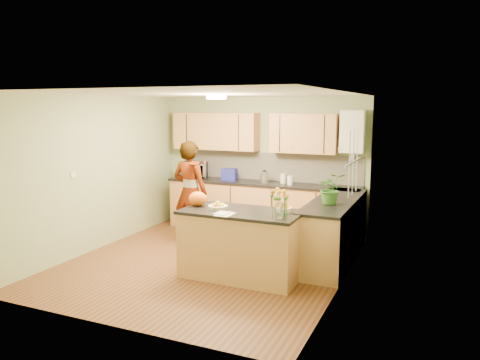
% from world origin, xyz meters
% --- Properties ---
extents(floor, '(4.50, 4.50, 0.00)m').
position_xyz_m(floor, '(0.00, 0.00, 0.00)').
color(floor, '#532F17').
rests_on(floor, ground).
extents(ceiling, '(4.00, 4.50, 0.02)m').
position_xyz_m(ceiling, '(0.00, 0.00, 2.50)').
color(ceiling, silver).
rests_on(ceiling, wall_back).
extents(wall_back, '(4.00, 0.02, 2.50)m').
position_xyz_m(wall_back, '(0.00, 2.25, 1.25)').
color(wall_back, '#9CB07D').
rests_on(wall_back, floor).
extents(wall_front, '(4.00, 0.02, 2.50)m').
position_xyz_m(wall_front, '(0.00, -2.25, 1.25)').
color(wall_front, '#9CB07D').
rests_on(wall_front, floor).
extents(wall_left, '(0.02, 4.50, 2.50)m').
position_xyz_m(wall_left, '(-2.00, 0.00, 1.25)').
color(wall_left, '#9CB07D').
rests_on(wall_left, floor).
extents(wall_right, '(0.02, 4.50, 2.50)m').
position_xyz_m(wall_right, '(2.00, 0.00, 1.25)').
color(wall_right, '#9CB07D').
rests_on(wall_right, floor).
extents(back_counter, '(3.64, 0.62, 0.94)m').
position_xyz_m(back_counter, '(0.10, 1.95, 0.47)').
color(back_counter, '#BD7A4B').
rests_on(back_counter, floor).
extents(right_counter, '(0.62, 2.24, 0.94)m').
position_xyz_m(right_counter, '(1.70, 0.85, 0.47)').
color(right_counter, '#BD7A4B').
rests_on(right_counter, floor).
extents(splashback, '(3.60, 0.02, 0.52)m').
position_xyz_m(splashback, '(0.10, 2.23, 1.20)').
color(splashback, beige).
rests_on(splashback, back_counter).
extents(upper_cabinets, '(3.20, 0.34, 0.70)m').
position_xyz_m(upper_cabinets, '(-0.18, 2.08, 1.85)').
color(upper_cabinets, '#BD7A4B').
rests_on(upper_cabinets, wall_back).
extents(boiler, '(0.40, 0.30, 0.86)m').
position_xyz_m(boiler, '(1.70, 2.09, 1.90)').
color(boiler, white).
rests_on(boiler, wall_back).
extents(window_right, '(0.01, 1.30, 1.05)m').
position_xyz_m(window_right, '(1.99, 0.60, 1.55)').
color(window_right, white).
rests_on(window_right, wall_right).
extents(light_switch, '(0.02, 0.09, 0.09)m').
position_xyz_m(light_switch, '(-1.99, -0.60, 1.30)').
color(light_switch, white).
rests_on(light_switch, wall_left).
extents(ceiling_lamp, '(0.30, 0.30, 0.07)m').
position_xyz_m(ceiling_lamp, '(0.00, 0.30, 2.46)').
color(ceiling_lamp, '#FFEABF').
rests_on(ceiling_lamp, ceiling).
extents(peninsula_island, '(1.62, 0.83, 0.93)m').
position_xyz_m(peninsula_island, '(0.68, -0.34, 0.47)').
color(peninsula_island, '#BD7A4B').
rests_on(peninsula_island, floor).
extents(fruit_dish, '(0.27, 0.27, 0.09)m').
position_xyz_m(fruit_dish, '(0.33, -0.34, 0.97)').
color(fruit_dish, beige).
rests_on(fruit_dish, peninsula_island).
extents(orange_bowl, '(0.21, 0.21, 0.13)m').
position_xyz_m(orange_bowl, '(1.23, -0.19, 0.98)').
color(orange_bowl, beige).
rests_on(orange_bowl, peninsula_island).
extents(flower_vase, '(0.23, 0.23, 0.43)m').
position_xyz_m(flower_vase, '(1.28, -0.52, 1.21)').
color(flower_vase, silver).
rests_on(flower_vase, peninsula_island).
extents(orange_bag, '(0.32, 0.30, 0.20)m').
position_xyz_m(orange_bag, '(-0.01, -0.29, 1.03)').
color(orange_bag, orange).
rests_on(orange_bag, peninsula_island).
extents(papers, '(0.20, 0.28, 0.01)m').
position_xyz_m(papers, '(0.58, -0.64, 0.94)').
color(papers, white).
rests_on(papers, peninsula_island).
extents(violinist, '(0.67, 0.47, 1.76)m').
position_xyz_m(violinist, '(-0.78, 0.83, 0.88)').
color(violinist, '#DBA786').
rests_on(violinist, floor).
extents(violin, '(0.57, 0.50, 0.14)m').
position_xyz_m(violin, '(-0.58, 0.61, 1.40)').
color(violin, '#4B1204').
rests_on(violin, violinist).
extents(microwave, '(0.62, 0.52, 0.29)m').
position_xyz_m(microwave, '(-1.34, 1.97, 1.09)').
color(microwave, white).
rests_on(microwave, back_counter).
extents(blue_box, '(0.30, 0.23, 0.22)m').
position_xyz_m(blue_box, '(-0.55, 1.94, 1.05)').
color(blue_box, navy).
rests_on(blue_box, back_counter).
extents(kettle, '(0.15, 0.15, 0.28)m').
position_xyz_m(kettle, '(0.16, 1.92, 1.05)').
color(kettle, '#BBBBC0').
rests_on(kettle, back_counter).
extents(jar_cream, '(0.13, 0.13, 0.17)m').
position_xyz_m(jar_cream, '(0.50, 2.00, 1.03)').
color(jar_cream, beige).
rests_on(jar_cream, back_counter).
extents(jar_white, '(0.13, 0.13, 0.16)m').
position_xyz_m(jar_white, '(0.67, 1.89, 1.02)').
color(jar_white, white).
rests_on(jar_white, back_counter).
extents(potted_plant, '(0.51, 0.49, 0.45)m').
position_xyz_m(potted_plant, '(1.70, 0.52, 1.17)').
color(potted_plant, '#346C24').
rests_on(potted_plant, right_counter).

